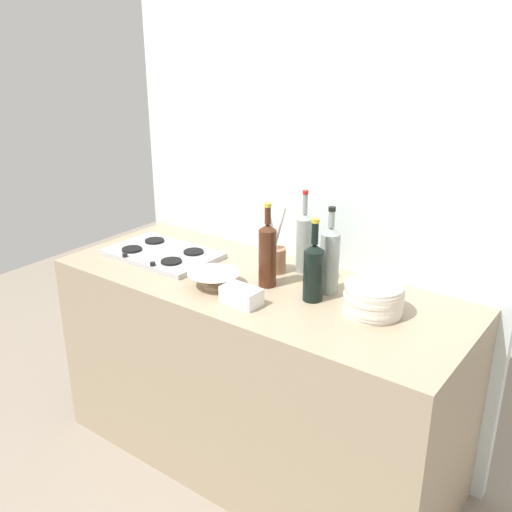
{
  "coord_description": "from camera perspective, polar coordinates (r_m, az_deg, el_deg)",
  "views": [
    {
      "loc": [
        1.33,
        -1.81,
        1.9
      ],
      "look_at": [
        0.0,
        0.0,
        1.02
      ],
      "focal_mm": 41.03,
      "sensor_mm": 36.0,
      "label": 1
    }
  ],
  "objects": [
    {
      "name": "wine_bottle_mid_left",
      "position": [
        2.53,
        4.7,
        1.44
      ],
      "size": [
        0.07,
        0.07,
        0.37
      ],
      "color": "gray",
      "rests_on": "counter_block"
    },
    {
      "name": "butter_dish",
      "position": [
        2.26,
        -1.44,
        -3.9
      ],
      "size": [
        0.16,
        0.1,
        0.07
      ],
      "primitive_type": "cube",
      "rotation": [
        0.0,
        0.0,
        -0.04
      ],
      "color": "white",
      "rests_on": "counter_block"
    },
    {
      "name": "mixing_bowl",
      "position": [
        2.41,
        -4.13,
        -2.22
      ],
      "size": [
        0.22,
        0.22,
        0.06
      ],
      "color": "beige",
      "rests_on": "counter_block"
    },
    {
      "name": "wine_bottle_leftmost",
      "position": [
        2.34,
        7.2,
        -0.26
      ],
      "size": [
        0.08,
        0.08,
        0.36
      ],
      "color": "gray",
      "rests_on": "counter_block"
    },
    {
      "name": "counter_block",
      "position": [
        2.67,
        0.0,
        -11.46
      ],
      "size": [
        1.8,
        0.7,
        0.9
      ],
      "primitive_type": "cube",
      "color": "tan",
      "rests_on": "ground"
    },
    {
      "name": "utensil_crock",
      "position": [
        2.55,
        1.84,
        -0.12
      ],
      "size": [
        0.09,
        0.09,
        0.3
      ],
      "color": "#996B4C",
      "rests_on": "counter_block"
    },
    {
      "name": "stovetop_hob",
      "position": [
        2.77,
        -9.09,
        0.23
      ],
      "size": [
        0.51,
        0.33,
        0.04
      ],
      "color": "#B2B2B7",
      "rests_on": "counter_block"
    },
    {
      "name": "condiment_jar_front",
      "position": [
        2.49,
        6.27,
        -1.17
      ],
      "size": [
        0.08,
        0.08,
        0.1
      ],
      "color": "gold",
      "rests_on": "counter_block"
    },
    {
      "name": "wine_bottle_mid_right",
      "position": [
        2.27,
        5.65,
        -1.37
      ],
      "size": [
        0.08,
        0.08,
        0.33
      ],
      "color": "black",
      "rests_on": "counter_block"
    },
    {
      "name": "plate_stack",
      "position": [
        2.22,
        11.38,
        -4.14
      ],
      "size": [
        0.23,
        0.23,
        0.12
      ],
      "color": "silver",
      "rests_on": "counter_block"
    },
    {
      "name": "ground_plane",
      "position": [
        2.94,
        0.0,
        -18.86
      ],
      "size": [
        6.0,
        6.0,
        0.0
      ],
      "primitive_type": "plane",
      "color": "gray",
      "rests_on": "ground"
    },
    {
      "name": "wine_bottle_rightmost",
      "position": [
        2.38,
        1.12,
        0.22
      ],
      "size": [
        0.07,
        0.07,
        0.35
      ],
      "color": "#472314",
      "rests_on": "counter_block"
    },
    {
      "name": "backsplash_panel",
      "position": [
        2.69,
        4.82,
        3.49
      ],
      "size": [
        1.9,
        0.06,
        2.15
      ],
      "primitive_type": "cube",
      "color": "silver",
      "rests_on": "ground"
    }
  ]
}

